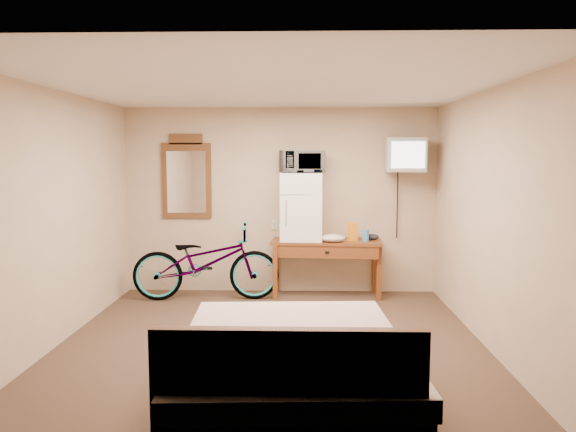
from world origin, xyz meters
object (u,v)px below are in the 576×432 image
Objects in this scene: mini_fridge at (302,206)px; microwave at (302,162)px; desk at (326,249)px; bicycle at (206,262)px; bed at (292,372)px; blue_cup at (366,235)px; crt_television at (405,155)px; wall_mirror at (187,177)px.

microwave is (0.00, 0.00, 0.59)m from mini_fridge.
bicycle is (-1.56, -0.20, -0.14)m from desk.
blue_cup is at bearing 75.07° from bed.
bed is at bearing -112.30° from crt_television.
bed is (-0.89, -3.34, -0.53)m from blue_cup.
crt_television is at bearing -18.33° from microwave.
crt_television is 0.32× the size of bicycle.
desk is at bearing -9.74° from mini_fridge.
wall_mirror is at bearing 172.89° from blue_cup.
mini_fridge is 1.50m from crt_television.
bicycle is at bearing -175.13° from blue_cup.
desk is at bearing -178.70° from crt_television.
mini_fridge is 0.59m from microwave.
desk is 0.54m from blue_cup.
mini_fridge is 1.62m from wall_mirror.
bed is (-1.39, -3.39, -1.57)m from crt_television.
bed is at bearing -104.93° from blue_cup.
bed is at bearing -90.93° from mini_fridge.
mini_fridge is at bearing 170.26° from desk.
bed is (1.17, -3.17, -0.20)m from bicycle.
desk is 1.19m from microwave.
bicycle is at bearing -172.66° from desk.
microwave is at bearing 89.07° from bed.
desk is 2.44× the size of crt_television.
bed is (-0.06, -3.43, -1.49)m from microwave.
wall_mirror is at bearing 155.16° from microwave.
bicycle is (0.33, -0.48, -1.07)m from wall_mirror.
wall_mirror is (-2.40, 0.30, 0.74)m from blue_cup.
bicycle is (-1.23, -0.26, -1.29)m from microwave.
blue_cup is at bearing -174.55° from crt_television.
mini_fridge is at bearing -7.95° from wall_mirror.
blue_cup is 1.16m from crt_television.
mini_fridge is 1.44m from bicycle.
crt_television is 3.99m from bed.
mini_fridge is 0.40× the size of bed.
blue_cup is 2.10m from bicycle.
mini_fridge is 3.54m from bed.
bicycle is (-2.07, -0.18, -0.33)m from blue_cup.
crt_television is (1.01, 0.02, 1.23)m from desk.
wall_mirror reaches higher than mini_fridge.
desk is 0.65m from mini_fridge.
crt_television reaches higher than bed.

